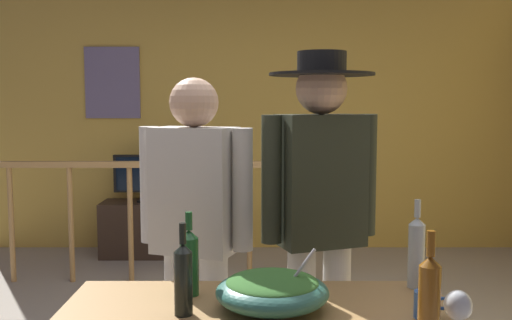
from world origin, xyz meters
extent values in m
cube|color=gold|center=(0.00, 2.94, 1.31)|extent=(5.48, 0.10, 2.62)
cube|color=slate|center=(-1.41, 2.88, 1.68)|extent=(0.55, 0.03, 0.71)
cylinder|color=#B2844C|center=(-2.00, 1.76, 0.48)|extent=(0.04, 0.04, 0.96)
cylinder|color=#B2844C|center=(-1.50, 1.76, 0.48)|extent=(0.04, 0.04, 0.96)
cylinder|color=#B2844C|center=(-1.01, 1.76, 0.48)|extent=(0.04, 0.04, 0.96)
cylinder|color=#B2844C|center=(-0.52, 1.76, 0.48)|extent=(0.04, 0.04, 0.96)
cylinder|color=#B2844C|center=(-0.03, 1.76, 0.48)|extent=(0.04, 0.04, 0.96)
cylinder|color=#B2844C|center=(0.46, 1.76, 0.48)|extent=(0.04, 0.04, 0.96)
cube|color=#B2844C|center=(-1.01, 1.76, 0.98)|extent=(3.03, 0.07, 0.05)
cube|color=#B2844C|center=(0.46, 1.76, 0.53)|extent=(0.10, 0.10, 1.06)
cube|color=#38281E|center=(-1.02, 2.59, 0.26)|extent=(0.90, 0.40, 0.53)
cube|color=black|center=(-1.02, 2.59, 0.54)|extent=(0.20, 0.12, 0.02)
cylinder|color=black|center=(-1.02, 2.59, 0.59)|extent=(0.03, 0.03, 0.08)
cube|color=black|center=(-1.02, 2.56, 0.81)|extent=(0.64, 0.06, 0.36)
cube|color=black|center=(-1.02, 2.53, 0.81)|extent=(0.59, 0.01, 0.32)
cube|color=#B2844C|center=(0.03, -0.96, 0.73)|extent=(1.42, 0.72, 0.04)
ellipsoid|color=#337060|center=(0.08, -0.92, 0.81)|extent=(0.41, 0.41, 0.12)
ellipsoid|color=#38702D|center=(0.08, -0.92, 0.85)|extent=(0.33, 0.33, 0.06)
cylinder|color=silver|center=(0.16, -0.92, 0.87)|extent=(0.15, 0.01, 0.21)
ellipsoid|color=silver|center=(0.64, -1.21, 0.87)|extent=(0.09, 0.09, 0.09)
cylinder|color=#1E5628|center=(-0.23, -0.77, 0.86)|extent=(0.07, 0.07, 0.22)
cone|color=#1E5628|center=(-0.23, -0.77, 0.99)|extent=(0.07, 0.07, 0.03)
cylinder|color=#1E5628|center=(-0.23, -0.77, 1.04)|extent=(0.03, 0.03, 0.07)
cylinder|color=black|center=(-0.23, -0.98, 0.86)|extent=(0.06, 0.06, 0.22)
cone|color=black|center=(-0.23, -0.98, 0.99)|extent=(0.06, 0.06, 0.03)
cylinder|color=black|center=(-0.23, -0.98, 1.04)|extent=(0.02, 0.02, 0.07)
cylinder|color=brown|center=(0.54, -1.25, 0.88)|extent=(0.07, 0.07, 0.25)
cone|color=brown|center=(0.54, -1.25, 1.02)|extent=(0.07, 0.07, 0.03)
cylinder|color=brown|center=(0.54, -1.25, 1.07)|extent=(0.03, 0.03, 0.08)
cylinder|color=silver|center=(0.66, -0.68, 0.88)|extent=(0.07, 0.07, 0.25)
cone|color=silver|center=(0.66, -0.68, 1.02)|extent=(0.07, 0.07, 0.03)
cylinder|color=silver|center=(0.66, -0.68, 1.07)|extent=(0.02, 0.02, 0.07)
cylinder|color=#3866B2|center=(0.61, -1.01, 0.80)|extent=(0.09, 0.09, 0.09)
torus|color=#3866B2|center=(0.67, -1.01, 0.80)|extent=(0.05, 0.01, 0.05)
cube|color=beige|center=(-0.25, -0.34, 1.09)|extent=(0.42, 0.33, 0.57)
cylinder|color=beige|center=(-0.03, -0.41, 1.11)|extent=(0.09, 0.09, 0.54)
cylinder|color=beige|center=(-0.47, -0.26, 1.11)|extent=(0.09, 0.09, 0.54)
sphere|color=#D8A884|center=(-0.25, -0.34, 1.49)|extent=(0.22, 0.22, 0.22)
cube|color=#2D3323|center=(0.32, -0.34, 1.14)|extent=(0.43, 0.33, 0.59)
cylinder|color=#2D3323|center=(0.54, -0.26, 1.15)|extent=(0.09, 0.09, 0.56)
cylinder|color=#2D3323|center=(0.09, -0.42, 1.15)|extent=(0.09, 0.09, 0.56)
sphere|color=#D8A884|center=(0.32, -0.34, 1.55)|extent=(0.23, 0.23, 0.23)
cylinder|color=black|center=(0.32, -0.34, 1.61)|extent=(0.47, 0.47, 0.01)
cylinder|color=black|center=(0.32, -0.34, 1.66)|extent=(0.22, 0.22, 0.10)
camera|label=1|loc=(0.02, -2.93, 1.49)|focal=40.49mm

